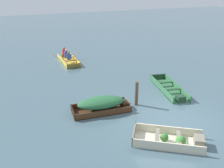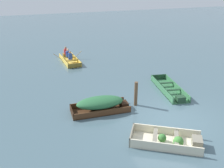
{
  "view_description": "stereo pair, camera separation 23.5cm",
  "coord_description": "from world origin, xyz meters",
  "px_view_note": "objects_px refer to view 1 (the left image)",
  "views": [
    {
      "loc": [
        -5.99,
        -7.89,
        5.72
      ],
      "look_at": [
        -1.18,
        4.02,
        0.35
      ],
      "focal_mm": 40.0,
      "sensor_mm": 36.0,
      "label": 1
    },
    {
      "loc": [
        -5.77,
        -7.97,
        5.72
      ],
      "look_at": [
        -1.18,
        4.02,
        0.35
      ],
      "focal_mm": 40.0,
      "sensor_mm": 36.0,
      "label": 2
    }
  ],
  "objects_px": {
    "dinghy_cream_foreground": "(172,140)",
    "skiff_green_near_moored": "(170,89)",
    "skiff_dark_varnish_mid_moored": "(101,104)",
    "mooring_post": "(137,94)",
    "rowboat_yellow_with_crew": "(68,59)"
  },
  "relations": [
    {
      "from": "rowboat_yellow_with_crew",
      "to": "mooring_post",
      "type": "relative_size",
      "value": 2.5
    },
    {
      "from": "dinghy_cream_foreground",
      "to": "skiff_green_near_moored",
      "type": "height_order",
      "value": "dinghy_cream_foreground"
    },
    {
      "from": "dinghy_cream_foreground",
      "to": "rowboat_yellow_with_crew",
      "type": "relative_size",
      "value": 0.92
    },
    {
      "from": "dinghy_cream_foreground",
      "to": "skiff_dark_varnish_mid_moored",
      "type": "bearing_deg",
      "value": 115.67
    },
    {
      "from": "skiff_green_near_moored",
      "to": "skiff_dark_varnish_mid_moored",
      "type": "height_order",
      "value": "skiff_dark_varnish_mid_moored"
    },
    {
      "from": "dinghy_cream_foreground",
      "to": "skiff_dark_varnish_mid_moored",
      "type": "relative_size",
      "value": 1.02
    },
    {
      "from": "skiff_dark_varnish_mid_moored",
      "to": "mooring_post",
      "type": "xyz_separation_m",
      "value": [
        1.8,
        -0.04,
        0.23
      ]
    },
    {
      "from": "rowboat_yellow_with_crew",
      "to": "mooring_post",
      "type": "xyz_separation_m",
      "value": [
        1.55,
        -8.33,
        0.41
      ]
    },
    {
      "from": "skiff_green_near_moored",
      "to": "skiff_dark_varnish_mid_moored",
      "type": "distance_m",
      "value": 4.36
    },
    {
      "from": "skiff_dark_varnish_mid_moored",
      "to": "rowboat_yellow_with_crew",
      "type": "bearing_deg",
      "value": 88.22
    },
    {
      "from": "dinghy_cream_foreground",
      "to": "rowboat_yellow_with_crew",
      "type": "height_order",
      "value": "rowboat_yellow_with_crew"
    },
    {
      "from": "skiff_dark_varnish_mid_moored",
      "to": "dinghy_cream_foreground",
      "type": "bearing_deg",
      "value": -64.33
    },
    {
      "from": "dinghy_cream_foreground",
      "to": "mooring_post",
      "type": "distance_m",
      "value": 3.36
    },
    {
      "from": "rowboat_yellow_with_crew",
      "to": "mooring_post",
      "type": "distance_m",
      "value": 8.48
    },
    {
      "from": "skiff_dark_varnish_mid_moored",
      "to": "mooring_post",
      "type": "bearing_deg",
      "value": -1.28
    }
  ]
}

